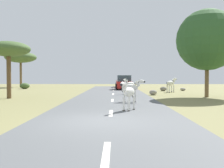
{
  "coord_description": "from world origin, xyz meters",
  "views": [
    {
      "loc": [
        0.62,
        -9.31,
        1.69
      ],
      "look_at": [
        0.36,
        11.48,
        1.05
      ],
      "focal_mm": 41.19,
      "sensor_mm": 36.0,
      "label": 1
    }
  ],
  "objects_px": {
    "tree_1": "(207,40)",
    "bush_0": "(25,86)",
    "car_0": "(124,83)",
    "zebra_4": "(171,83)",
    "zebra_0": "(128,93)",
    "car_1": "(123,82)",
    "rock_3": "(163,89)",
    "zebra_2": "(131,88)",
    "rock_2": "(153,92)",
    "zebra_3": "(130,85)",
    "tree_6": "(21,57)",
    "rock_0": "(183,89)",
    "tree_4": "(9,50)"
  },
  "relations": [
    {
      "from": "tree_1",
      "to": "bush_0",
      "type": "height_order",
      "value": "tree_1"
    },
    {
      "from": "car_0",
      "to": "zebra_4",
      "type": "bearing_deg",
      "value": -48.54
    },
    {
      "from": "car_0",
      "to": "tree_1",
      "type": "distance_m",
      "value": 13.35
    },
    {
      "from": "zebra_0",
      "to": "zebra_4",
      "type": "distance_m",
      "value": 15.44
    },
    {
      "from": "car_1",
      "to": "rock_3",
      "type": "distance_m",
      "value": 10.31
    },
    {
      "from": "zebra_2",
      "to": "rock_2",
      "type": "bearing_deg",
      "value": 161.72
    },
    {
      "from": "car_0",
      "to": "bush_0",
      "type": "bearing_deg",
      "value": 169.4
    },
    {
      "from": "car_1",
      "to": "zebra_3",
      "type": "bearing_deg",
      "value": -91.57
    },
    {
      "from": "bush_0",
      "to": "rock_2",
      "type": "xyz_separation_m",
      "value": [
        15.42,
        -11.05,
        -0.15
      ]
    },
    {
      "from": "tree_6",
      "to": "zebra_3",
      "type": "bearing_deg",
      "value": -44.76
    },
    {
      "from": "zebra_0",
      "to": "bush_0",
      "type": "height_order",
      "value": "zebra_0"
    },
    {
      "from": "tree_1",
      "to": "tree_6",
      "type": "height_order",
      "value": "tree_1"
    },
    {
      "from": "car_0",
      "to": "rock_2",
      "type": "bearing_deg",
      "value": -77.05
    },
    {
      "from": "zebra_0",
      "to": "zebra_2",
      "type": "xyz_separation_m",
      "value": [
        0.39,
        4.06,
        0.02
      ]
    },
    {
      "from": "car_0",
      "to": "rock_3",
      "type": "xyz_separation_m",
      "value": [
        4.39,
        -2.71,
        -0.6
      ]
    },
    {
      "from": "tree_6",
      "to": "bush_0",
      "type": "bearing_deg",
      "value": -65.11
    },
    {
      "from": "zebra_0",
      "to": "zebra_3",
      "type": "height_order",
      "value": "zebra_3"
    },
    {
      "from": "rock_0",
      "to": "rock_2",
      "type": "height_order",
      "value": "rock_2"
    },
    {
      "from": "bush_0",
      "to": "rock_0",
      "type": "xyz_separation_m",
      "value": [
        19.88,
        -4.15,
        -0.21
      ]
    },
    {
      "from": "tree_1",
      "to": "rock_3",
      "type": "bearing_deg",
      "value": 102.54
    },
    {
      "from": "car_1",
      "to": "tree_4",
      "type": "xyz_separation_m",
      "value": [
        -9.16,
        -19.2,
        2.82
      ]
    },
    {
      "from": "car_1",
      "to": "tree_1",
      "type": "relative_size",
      "value": 0.63
    },
    {
      "from": "car_1",
      "to": "rock_3",
      "type": "bearing_deg",
      "value": -67.48
    },
    {
      "from": "tree_1",
      "to": "zebra_3",
      "type": "bearing_deg",
      "value": 154.3
    },
    {
      "from": "tree_1",
      "to": "rock_2",
      "type": "bearing_deg",
      "value": 150.69
    },
    {
      "from": "zebra_2",
      "to": "rock_0",
      "type": "height_order",
      "value": "zebra_2"
    },
    {
      "from": "tree_6",
      "to": "rock_2",
      "type": "distance_m",
      "value": 24.63
    },
    {
      "from": "zebra_0",
      "to": "bush_0",
      "type": "relative_size",
      "value": 1.11
    },
    {
      "from": "rock_2",
      "to": "zebra_3",
      "type": "bearing_deg",
      "value": 161.89
    },
    {
      "from": "zebra_2",
      "to": "zebra_4",
      "type": "relative_size",
      "value": 1.0
    },
    {
      "from": "car_0",
      "to": "rock_3",
      "type": "relative_size",
      "value": 5.9
    },
    {
      "from": "tree_1",
      "to": "tree_6",
      "type": "xyz_separation_m",
      "value": [
        -21.84,
        18.59,
        -0.02
      ]
    },
    {
      "from": "zebra_2",
      "to": "tree_1",
      "type": "relative_size",
      "value": 0.22
    },
    {
      "from": "zebra_4",
      "to": "car_1",
      "type": "distance_m",
      "value": 12.62
    },
    {
      "from": "zebra_3",
      "to": "rock_0",
      "type": "bearing_deg",
      "value": -86.86
    },
    {
      "from": "rock_3",
      "to": "tree_1",
      "type": "bearing_deg",
      "value": -77.46
    },
    {
      "from": "car_1",
      "to": "rock_3",
      "type": "xyz_separation_m",
      "value": [
        4.32,
        -9.34,
        -0.6
      ]
    },
    {
      "from": "car_1",
      "to": "tree_6",
      "type": "height_order",
      "value": "tree_6"
    },
    {
      "from": "car_1",
      "to": "tree_1",
      "type": "distance_m",
      "value": 19.23
    },
    {
      "from": "car_1",
      "to": "rock_0",
      "type": "distance_m",
      "value": 11.0
    },
    {
      "from": "car_1",
      "to": "tree_4",
      "type": "distance_m",
      "value": 21.46
    },
    {
      "from": "zebra_2",
      "to": "tree_4",
      "type": "xyz_separation_m",
      "value": [
        -9.04,
        3.0,
        2.74
      ]
    },
    {
      "from": "bush_0",
      "to": "rock_2",
      "type": "height_order",
      "value": "bush_0"
    },
    {
      "from": "bush_0",
      "to": "rock_0",
      "type": "distance_m",
      "value": 20.31
    },
    {
      "from": "zebra_0",
      "to": "tree_1",
      "type": "height_order",
      "value": "tree_1"
    },
    {
      "from": "zebra_4",
      "to": "rock_0",
      "type": "xyz_separation_m",
      "value": [
        2.03,
        3.02,
        -0.75
      ]
    },
    {
      "from": "zebra_2",
      "to": "zebra_4",
      "type": "xyz_separation_m",
      "value": [
        4.8,
        10.48,
        0.0
      ]
    },
    {
      "from": "zebra_2",
      "to": "car_0",
      "type": "bearing_deg",
      "value": -178.74
    },
    {
      "from": "zebra_0",
      "to": "tree_1",
      "type": "relative_size",
      "value": 0.2
    },
    {
      "from": "zebra_3",
      "to": "car_1",
      "type": "relative_size",
      "value": 0.33
    }
  ]
}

